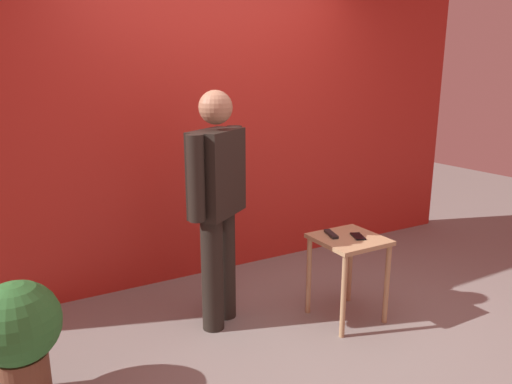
% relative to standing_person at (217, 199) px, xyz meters
% --- Properties ---
extents(ground_plane, '(12.00, 12.00, 0.00)m').
position_rel_standing_person_xyz_m(ground_plane, '(0.44, -0.55, -0.90)').
color(ground_plane, gray).
extents(back_wall_red, '(5.36, 0.12, 3.10)m').
position_rel_standing_person_xyz_m(back_wall_red, '(0.44, 0.91, 0.64)').
color(back_wall_red, red).
rests_on(back_wall_red, ground_plane).
extents(standing_person, '(0.57, 0.46, 1.61)m').
position_rel_standing_person_xyz_m(standing_person, '(0.00, 0.00, 0.00)').
color(standing_person, black).
rests_on(standing_person, ground_plane).
extents(side_table, '(0.45, 0.45, 0.61)m').
position_rel_standing_person_xyz_m(side_table, '(0.82, -0.39, -0.41)').
color(side_table, tan).
rests_on(side_table, ground_plane).
extents(cell_phone, '(0.12, 0.16, 0.01)m').
position_rel_standing_person_xyz_m(cell_phone, '(0.87, -0.42, -0.29)').
color(cell_phone, black).
rests_on(cell_phone, side_table).
extents(tv_remote, '(0.09, 0.18, 0.02)m').
position_rel_standing_person_xyz_m(tv_remote, '(0.73, -0.30, -0.28)').
color(tv_remote, black).
rests_on(tv_remote, side_table).
extents(potted_plant, '(0.44, 0.44, 0.69)m').
position_rel_standing_person_xyz_m(potted_plant, '(-1.26, -0.26, -0.50)').
color(potted_plant, brown).
rests_on(potted_plant, ground_plane).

